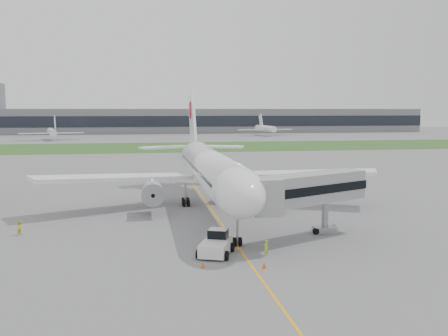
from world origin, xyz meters
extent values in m
plane|color=gray|center=(0.00, 0.00, 0.00)|extent=(600.00, 600.00, 0.00)
cube|color=#2F5720|center=(0.00, 120.00, 0.01)|extent=(600.00, 50.00, 0.02)
cube|color=gray|center=(0.00, 230.00, 7.00)|extent=(320.00, 22.00, 14.00)
cube|color=#1E222B|center=(0.00, 219.00, 7.00)|extent=(320.00, 0.60, 6.00)
cylinder|color=white|center=(0.00, 4.00, 5.60)|extent=(5.00, 38.00, 5.00)
ellipsoid|color=white|center=(0.00, -15.50, 5.60)|extent=(5.00, 11.00, 5.00)
cube|color=black|center=(0.00, -16.50, 6.50)|extent=(3.20, 1.54, 1.14)
cone|color=white|center=(0.00, 26.00, 6.40)|extent=(5.00, 10.53, 6.16)
cube|color=white|center=(-13.00, 6.00, 4.40)|extent=(22.13, 13.52, 1.70)
cube|color=white|center=(13.00, 6.00, 4.40)|extent=(22.13, 13.52, 1.70)
cylinder|color=#A6A6AB|center=(-8.00, 1.50, 3.00)|extent=(2.70, 5.20, 2.70)
cylinder|color=#A6A6AB|center=(8.00, 1.50, 3.00)|extent=(2.70, 5.20, 2.70)
cube|color=white|center=(0.00, 27.50, 11.50)|extent=(0.45, 10.90, 12.76)
cylinder|color=#B30A24|center=(0.00, 28.50, 13.50)|extent=(0.60, 3.20, 3.20)
cube|color=white|center=(-5.00, 28.50, 6.80)|extent=(9.54, 6.34, 0.35)
cube|color=white|center=(5.00, 28.50, 6.80)|extent=(9.54, 6.34, 0.35)
cylinder|color=#97989C|center=(0.00, -15.00, 1.55)|extent=(0.24, 0.24, 3.10)
cylinder|color=black|center=(-3.20, 7.00, 0.55)|extent=(1.40, 1.10, 1.10)
cylinder|color=black|center=(3.20, 7.00, 0.55)|extent=(1.40, 1.10, 1.10)
cube|color=silver|center=(-2.62, -17.71, 0.78)|extent=(3.85, 4.96, 1.17)
cube|color=silver|center=(-2.20, -16.62, 1.75)|extent=(2.20, 2.08, 0.97)
cube|color=black|center=(-2.20, -16.62, 1.80)|extent=(2.26, 2.15, 0.83)
cylinder|color=black|center=(-3.32, -15.87, 0.44)|extent=(0.63, 0.94, 0.88)
cylinder|color=black|center=(-0.87, -16.82, 0.44)|extent=(0.63, 0.94, 0.88)
cylinder|color=black|center=(-4.37, -18.60, 0.44)|extent=(0.63, 0.94, 0.88)
cylinder|color=black|center=(-1.92, -19.54, 0.44)|extent=(0.63, 0.94, 0.88)
cube|color=#9B9B9E|center=(8.06, -13.09, 5.37)|extent=(14.40, 9.02, 3.10)
cube|color=black|center=(8.06, -13.09, 5.37)|extent=(14.63, 9.20, 0.93)
cube|color=#9B9B9E|center=(2.44, -16.91, 5.37)|extent=(2.69, 3.51, 3.51)
cylinder|color=#97989C|center=(10.64, -11.29, 1.96)|extent=(0.72, 0.72, 3.93)
cube|color=#97989C|center=(10.64, -11.29, 0.36)|extent=(2.86, 2.37, 0.72)
cylinder|color=black|center=(9.43, -11.87, 0.36)|extent=(0.59, 0.79, 0.72)
cylinder|color=black|center=(11.85, -10.71, 0.36)|extent=(0.59, 0.79, 0.72)
cone|color=#DB570B|center=(-4.31, -21.32, 0.25)|extent=(0.37, 0.37, 0.50)
cone|color=#DB570B|center=(0.92, -22.40, 0.28)|extent=(0.41, 0.41, 0.57)
imported|color=#BEEF27|center=(2.03, -18.65, 0.75)|extent=(0.65, 0.64, 1.51)
imported|color=yellow|center=(-22.60, -6.59, 0.80)|extent=(0.88, 0.96, 1.59)
camera|label=1|loc=(-9.47, -63.02, 13.68)|focal=40.00mm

